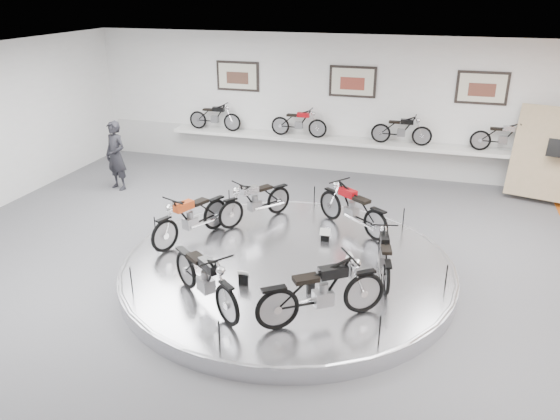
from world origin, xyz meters
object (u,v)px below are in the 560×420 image
(shelf, at_px, (348,142))
(bike_d, at_px, (205,277))
(visitor, at_px, (116,156))
(display_platform, at_px, (287,268))
(bike_a, at_px, (352,207))
(bike_e, at_px, (322,291))
(bike_f, at_px, (384,255))
(bike_b, at_px, (255,200))
(bike_c, at_px, (191,217))

(shelf, bearing_deg, bike_d, -96.05)
(visitor, bearing_deg, shelf, 45.66)
(visitor, bearing_deg, display_platform, -11.73)
(bike_a, height_order, bike_e, bike_e)
(bike_f, distance_m, visitor, 8.40)
(bike_a, height_order, bike_b, bike_a)
(bike_f, relative_size, visitor, 0.79)
(bike_c, bearing_deg, bike_a, 137.80)
(bike_b, bearing_deg, bike_f, 94.49)
(bike_c, height_order, bike_d, bike_d)
(bike_b, distance_m, bike_d, 3.58)
(bike_c, xyz_separation_m, visitor, (-3.65, 3.00, 0.13))
(bike_a, relative_size, bike_f, 1.17)
(bike_f, xyz_separation_m, visitor, (-7.68, 3.40, 0.21))
(shelf, xyz_separation_m, bike_b, (-1.24, -4.70, -0.21))
(bike_a, bearing_deg, visitor, 23.36)
(bike_a, distance_m, bike_b, 2.17)
(bike_d, bearing_deg, shelf, 121.18)
(display_platform, height_order, bike_e, bike_e)
(bike_a, xyz_separation_m, bike_c, (-3.12, -1.50, 0.00))
(bike_d, xyz_separation_m, bike_f, (2.71, 1.83, -0.08))
(bike_d, distance_m, bike_f, 3.27)
(display_platform, relative_size, bike_c, 3.63)
(shelf, height_order, bike_d, bike_d)
(display_platform, height_order, bike_a, bike_a)
(display_platform, height_order, bike_f, bike_f)
(shelf, xyz_separation_m, visitor, (-5.84, -3.04, -0.05))
(display_platform, bearing_deg, bike_f, -1.19)
(bike_d, bearing_deg, visitor, 170.75)
(shelf, height_order, bike_a, bike_a)
(display_platform, height_order, visitor, visitor)
(bike_c, bearing_deg, display_platform, 102.66)
(bike_c, bearing_deg, bike_b, 166.49)
(bike_b, xyz_separation_m, bike_d, (0.37, -3.56, 0.03))
(bike_c, distance_m, visitor, 4.72)
(bike_d, height_order, bike_e, bike_e)
(bike_a, relative_size, visitor, 0.92)
(shelf, distance_m, bike_f, 6.70)
(bike_d, xyz_separation_m, visitor, (-4.97, 5.23, 0.13))
(bike_b, height_order, bike_e, bike_e)
(bike_e, xyz_separation_m, visitor, (-6.91, 5.13, 0.10))
(display_platform, bearing_deg, visitor, 150.07)
(display_platform, bearing_deg, shelf, 90.00)
(shelf, height_order, bike_e, bike_e)
(bike_d, height_order, bike_f, bike_d)
(bike_c, bearing_deg, visitor, -107.29)
(bike_b, distance_m, bike_f, 3.53)
(bike_a, xyz_separation_m, bike_d, (-1.80, -3.73, 0.00))
(bike_a, relative_size, bike_c, 0.99)
(bike_c, distance_m, bike_e, 3.90)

